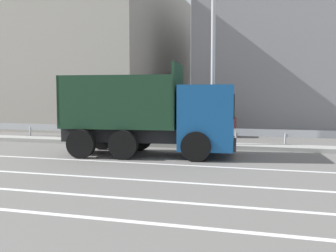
{
  "coord_description": "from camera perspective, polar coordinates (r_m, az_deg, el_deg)",
  "views": [
    {
      "loc": [
        4.0,
        -14.91,
        2.28
      ],
      "look_at": [
        -0.4,
        0.53,
        1.01
      ],
      "focal_mm": 42.0,
      "sensor_mm": 36.0,
      "label": 1
    }
  ],
  "objects": [
    {
      "name": "lane_strip_0",
      "position": [
        13.37,
        -5.43,
        -5.3
      ],
      "size": [
        51.72,
        0.16,
        0.01
      ],
      "primitive_type": "cube",
      "color": "silver",
      "rests_on": "ground_plane"
    },
    {
      "name": "background_building_0",
      "position": [
        32.44,
        -12.14,
        9.74
      ],
      "size": [
        13.96,
        15.63,
        10.59
      ],
      "primitive_type": "cube",
      "color": "gray",
      "rests_on": "ground_plane"
    },
    {
      "name": "parked_car_1",
      "position": [
        27.8,
        -21.82,
        0.92
      ],
      "size": [
        4.13,
        2.03,
        1.34
      ],
      "rotation": [
        0.0,
        0.0,
        1.5
      ],
      "color": "maroon",
      "rests_on": "ground_plane"
    },
    {
      "name": "background_building_1",
      "position": [
        30.83,
        15.59,
        9.17
      ],
      "size": [
        10.37,
        12.84,
        9.74
      ],
      "primitive_type": "cube",
      "color": "gray",
      "rests_on": "ground_plane"
    },
    {
      "name": "lane_strip_1",
      "position": [
        11.14,
        -10.1,
        -7.33
      ],
      "size": [
        51.72,
        0.16,
        0.01
      ],
      "primitive_type": "cube",
      "color": "silver",
      "rests_on": "ground_plane"
    },
    {
      "name": "ground_plane",
      "position": [
        15.61,
        0.88,
        -3.88
      ],
      "size": [
        320.0,
        320.0,
        0.0
      ],
      "primitive_type": "plane",
      "color": "#605E5B"
    },
    {
      "name": "dump_truck",
      "position": [
        14.72,
        0.41,
        0.79
      ],
      "size": [
        6.68,
        3.19,
        3.44
      ],
      "rotation": [
        0.0,
        0.0,
        -1.47
      ],
      "color": "#144C8C",
      "rests_on": "ground_plane"
    },
    {
      "name": "street_lamp_1",
      "position": [
        17.03,
        6.49,
        15.6
      ],
      "size": [
        0.71,
        2.23,
        10.14
      ],
      "color": "#ADADB2",
      "rests_on": "ground_plane"
    },
    {
      "name": "parked_car_3",
      "position": [
        22.18,
        3.86,
        0.51
      ],
      "size": [
        4.63,
        1.92,
        1.42
      ],
      "rotation": [
        0.0,
        0.0,
        1.59
      ],
      "color": "maroon",
      "rests_on": "ground_plane"
    },
    {
      "name": "lane_strip_2",
      "position": [
        9.54,
        -15.07,
        -9.43
      ],
      "size": [
        51.72,
        0.16,
        0.01
      ],
      "primitive_type": "cube",
      "color": "silver",
      "rests_on": "ground_plane"
    },
    {
      "name": "median_road_sign",
      "position": [
        18.89,
        -10.95,
        1.21
      ],
      "size": [
        0.78,
        0.16,
        2.27
      ],
      "color": "white",
      "rests_on": "ground_plane"
    },
    {
      "name": "median_island",
      "position": [
        17.43,
        2.51,
        -2.7
      ],
      "size": [
        28.45,
        1.1,
        0.18
      ],
      "primitive_type": "cube",
      "color": "gray",
      "rests_on": "ground_plane"
    },
    {
      "name": "lane_strip_3",
      "position": [
        8.37,
        -20.33,
        -11.54
      ],
      "size": [
        51.72,
        0.16,
        0.01
      ],
      "primitive_type": "cube",
      "color": "silver",
      "rests_on": "ground_plane"
    },
    {
      "name": "parked_car_2",
      "position": [
        24.7,
        -11.02,
        0.69
      ],
      "size": [
        4.19,
        1.97,
        1.3
      ],
      "rotation": [
        0.0,
        0.0,
        -1.56
      ],
      "color": "gray",
      "rests_on": "ground_plane"
    },
    {
      "name": "median_guardrail",
      "position": [
        18.19,
        3.13,
        -0.88
      ],
      "size": [
        51.72,
        0.09,
        0.78
      ],
      "color": "#9EA0A5",
      "rests_on": "ground_plane"
    }
  ]
}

